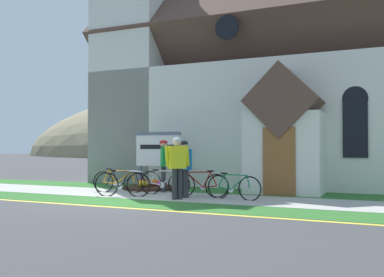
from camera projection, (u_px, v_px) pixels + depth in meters
The scene contains 17 objects.
ground at pixel (177, 189), 15.32m from camera, with size 140.00×140.00×0.00m, color #3D3D3F.
sidewalk_slab at pixel (194, 197), 12.79m from camera, with size 32.00×2.25×0.01m, color #A8A59E.
grass_verge at pixel (165, 205), 11.09m from camera, with size 32.00×1.47×0.01m, color #2D6628.
church_lawn at pixel (218, 191), 14.68m from camera, with size 24.00×1.90×0.01m, color #2D6628.
curb_paint_stripe at pixel (148, 209), 10.28m from camera, with size 28.00×0.16×0.01m, color yellow.
church_building at pixel (253, 80), 20.07m from camera, with size 12.87×11.86×12.69m.
church_sign at pixel (157, 151), 15.75m from camera, with size 1.80×0.25×2.04m.
flower_bed at pixel (150, 187), 15.25m from camera, with size 1.93×1.93×0.34m.
bicycle_green at pixel (200, 184), 12.90m from camera, with size 1.71×0.33×0.82m.
bicycle_black at pixel (164, 183), 13.39m from camera, with size 1.76×0.12×0.81m.
bicycle_red at pixel (122, 184), 13.00m from camera, with size 1.68×0.51×0.84m.
bicycle_orange at pixel (234, 187), 12.26m from camera, with size 1.67×0.26×0.78m.
bicycle_yellow at pixel (118, 181), 14.16m from camera, with size 1.72×0.47×0.82m.
cyclist_in_orange_jersey at pixel (163, 161), 14.25m from camera, with size 0.40×0.68×1.72m.
cyclist_in_yellow_jersey at pixel (184, 164), 12.67m from camera, with size 0.61×0.43×1.68m.
cyclist_in_white_jersey at pixel (177, 162), 12.21m from camera, with size 0.54×0.58×1.78m.
distant_hill at pixel (310, 156), 67.36m from camera, with size 103.28×51.45×25.16m, color #847A5B.
Camera 1 is at (6.72, -9.82, 1.49)m, focal length 40.42 mm.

